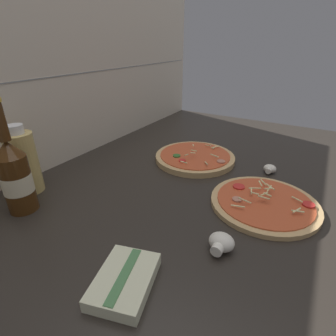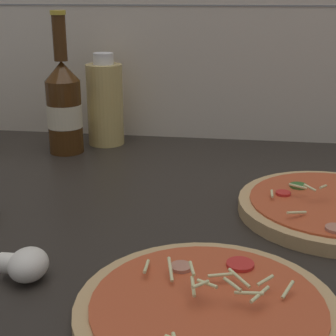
{
  "view_description": "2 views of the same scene",
  "coord_description": "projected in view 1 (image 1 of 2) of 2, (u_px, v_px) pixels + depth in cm",
  "views": [
    {
      "loc": [
        -56.68,
        -26.29,
        40.05
      ],
      "look_at": [
        -1.66,
        6.26,
        8.55
      ],
      "focal_mm": 28.0,
      "sensor_mm": 36.0,
      "label": 1
    },
    {
      "loc": [
        5.23,
        -62.41,
        32.92
      ],
      "look_at": [
        -5.08,
        8.49,
        8.06
      ],
      "focal_mm": 55.0,
      "sensor_mm": 36.0,
      "label": 2
    }
  ],
  "objects": [
    {
      "name": "tile_backsplash",
      "position": [
        62.0,
        75.0,
        0.81
      ],
      "size": [
        160.0,
        1.13,
        60.0
      ],
      "color": "beige",
      "rests_on": "ground"
    },
    {
      "name": "beer_bottle",
      "position": [
        15.0,
        175.0,
        0.6
      ],
      "size": [
        6.76,
        6.76,
        26.94
      ],
      "color": "#47280F",
      "rests_on": "counter_slab"
    },
    {
      "name": "dish_towel",
      "position": [
        125.0,
        280.0,
        0.44
      ],
      "size": [
        14.6,
        12.09,
        2.56
      ],
      "color": "beige",
      "rests_on": "counter_slab"
    },
    {
      "name": "mushroom_left",
      "position": [
        221.0,
        243.0,
        0.51
      ],
      "size": [
        5.4,
        5.14,
        3.6
      ],
      "color": "white",
      "rests_on": "counter_slab"
    },
    {
      "name": "pizza_near",
      "position": [
        264.0,
        203.0,
        0.66
      ],
      "size": [
        26.38,
        26.38,
        4.16
      ],
      "color": "tan",
      "rests_on": "counter_slab"
    },
    {
      "name": "pizza_far",
      "position": [
        195.0,
        157.0,
        0.9
      ],
      "size": [
        26.95,
        26.95,
        4.74
      ],
      "color": "tan",
      "rests_on": "counter_slab"
    },
    {
      "name": "oil_bottle",
      "position": [
        24.0,
        162.0,
        0.69
      ],
      "size": [
        7.37,
        7.37,
        18.63
      ],
      "color": "#D6B766",
      "rests_on": "counter_slab"
    },
    {
      "name": "mushroom_right",
      "position": [
        270.0,
        169.0,
        0.81
      ],
      "size": [
        4.0,
        3.81,
        2.67
      ],
      "color": "white",
      "rests_on": "counter_slab"
    },
    {
      "name": "counter_slab",
      "position": [
        190.0,
        194.0,
        0.73
      ],
      "size": [
        160.0,
        90.0,
        2.5
      ],
      "color": "#28231E",
      "rests_on": "ground"
    }
  ]
}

